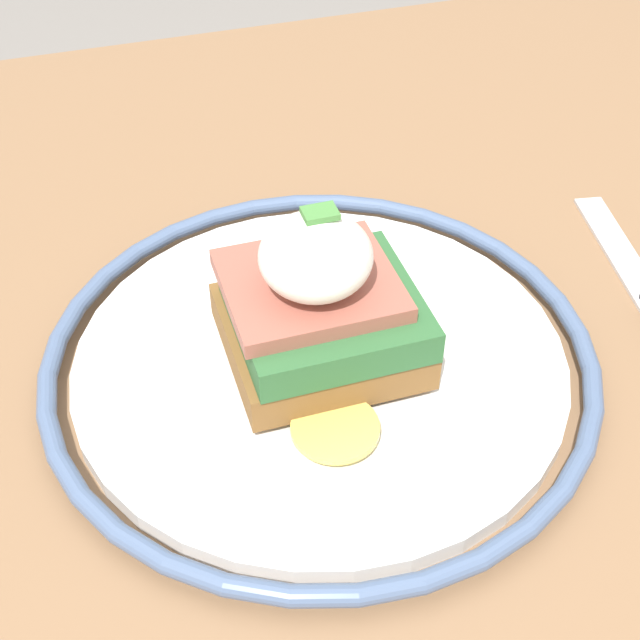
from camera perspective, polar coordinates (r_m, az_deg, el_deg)
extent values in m
cube|color=#846042|center=(0.47, 2.47, -5.60)|extent=(0.92, 0.88, 0.03)
cylinder|color=#846042|center=(1.11, 14.94, 0.18)|extent=(0.06, 0.06, 0.71)
cylinder|color=white|center=(0.47, 0.00, -2.73)|extent=(0.26, 0.26, 0.01)
torus|color=slate|center=(0.46, 0.00, -2.29)|extent=(0.29, 0.29, 0.01)
cube|color=brown|center=(0.45, 0.00, -0.95)|extent=(0.09, 0.09, 0.02)
cube|color=#2D6033|center=(0.44, 0.38, 0.59)|extent=(0.09, 0.09, 0.02)
cube|color=#9E5647|center=(0.43, -0.67, 2.26)|extent=(0.08, 0.07, 0.01)
ellipsoid|color=white|center=(0.41, -0.28, 4.10)|extent=(0.05, 0.05, 0.04)
cylinder|color=#E5C656|center=(0.42, 0.98, -6.93)|extent=(0.04, 0.04, 0.00)
cube|color=#47843D|center=(0.40, 0.00, 6.86)|extent=(0.02, 0.01, 0.00)
cube|color=silver|center=(0.57, 18.58, 4.23)|extent=(0.04, 0.11, 0.00)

